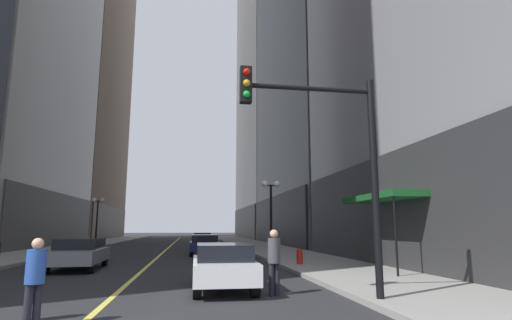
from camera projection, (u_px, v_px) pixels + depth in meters
The scene contains 17 objects.
ground_plane at pixel (170, 246), 39.12m from camera, with size 200.00×200.00×0.00m, color #262628.
sidewalk_left at pixel (82, 246), 37.85m from camera, with size 4.50×78.00×0.15m, color gray.
sidewalk_right at pixel (253, 245), 40.42m from camera, with size 4.50×78.00×0.15m, color gray.
lane_centre_stripe at pixel (170, 246), 39.12m from camera, with size 0.16×70.00×0.01m, color #E5D64C.
building_left_far at pixel (82, 3), 67.31m from camera, with size 13.68×26.00×78.42m.
building_right_far at pixel (285, 91), 70.50m from camera, with size 14.56×26.00×51.53m.
storefront_awning_right at pixel (382, 198), 16.35m from camera, with size 1.60×4.80×3.12m.
car_white at pixel (223, 265), 11.65m from camera, with size 1.76×4.05×1.32m.
car_grey at pixel (79, 253), 17.25m from camera, with size 2.10×4.49×1.32m.
car_navy at pixel (204, 244), 26.27m from camera, with size 1.96×4.21×1.32m.
car_yellow at pixel (202, 239), 36.45m from camera, with size 1.89×4.82×1.32m.
pedestrian_with_orange_bag at pixel (274, 257), 10.75m from camera, with size 0.40×0.40×1.74m.
pedestrian_in_blue_hoodie at pixel (35, 275), 7.31m from camera, with size 0.48×0.48×1.60m.
traffic_light_near_right at pixel (333, 147), 9.75m from camera, with size 3.43×0.35×5.65m.
street_lamp_left_far at pixel (98, 211), 35.85m from camera, with size 1.06×0.36×4.43m.
street_lamp_right_mid at pixel (271, 201), 22.58m from camera, with size 1.06×0.36×4.43m.
fire_hydrant_right at pixel (300, 258), 18.16m from camera, with size 0.28×0.28×0.80m, color red.
Camera 1 is at (1.99, -5.81, 1.79)m, focal length 28.00 mm.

